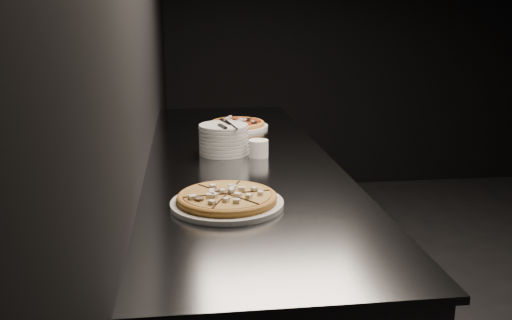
{
  "coord_description": "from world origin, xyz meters",
  "views": [
    {
      "loc": [
        -2.34,
        -2.24,
        1.51
      ],
      "look_at": [
        -2.08,
        -0.13,
        0.94
      ],
      "focal_mm": 40.0,
      "sensor_mm": 36.0,
      "label": 1
    }
  ],
  "objects": [
    {
      "name": "ramekin",
      "position": [
        -2.05,
        0.0,
        0.96
      ],
      "size": [
        0.08,
        0.08,
        0.07
      ],
      "color": "white",
      "rests_on": "counter"
    },
    {
      "name": "wall_back",
      "position": [
        0.0,
        2.5,
        1.4
      ],
      "size": [
        5.0,
        0.02,
        2.8
      ],
      "primitive_type": "cube",
      "color": "black",
      "rests_on": "floor"
    },
    {
      "name": "pizza_mushroom",
      "position": [
        -2.23,
        -0.59,
        0.94
      ],
      "size": [
        0.35,
        0.35,
        0.04
      ],
      "rotation": [
        0.0,
        0.0,
        0.14
      ],
      "color": "silver",
      "rests_on": "counter"
    },
    {
      "name": "counter",
      "position": [
        -2.13,
        0.0,
        0.46
      ],
      "size": [
        0.74,
        2.44,
        0.92
      ],
      "color": "slate",
      "rests_on": "floor"
    },
    {
      "name": "cutlery",
      "position": [
        -2.18,
        0.07,
        1.05
      ],
      "size": [
        0.07,
        0.22,
        0.01
      ],
      "rotation": [
        0.0,
        0.0,
        0.27
      ],
      "color": "silver",
      "rests_on": "plate_stack"
    },
    {
      "name": "plate_stack",
      "position": [
        -2.19,
        0.08,
        0.98
      ],
      "size": [
        0.2,
        0.2,
        0.12
      ],
      "color": "silver",
      "rests_on": "counter"
    },
    {
      "name": "wall_left",
      "position": [
        -2.5,
        0.0,
        1.4
      ],
      "size": [
        0.02,
        5.0,
        2.8
      ],
      "primitive_type": "cube",
      "color": "black",
      "rests_on": "floor"
    },
    {
      "name": "pizza_tomato",
      "position": [
        -2.08,
        0.6,
        0.94
      ],
      "size": [
        0.34,
        0.34,
        0.04
      ],
      "rotation": [
        0.0,
        0.0,
        -0.26
      ],
      "color": "silver",
      "rests_on": "counter"
    }
  ]
}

